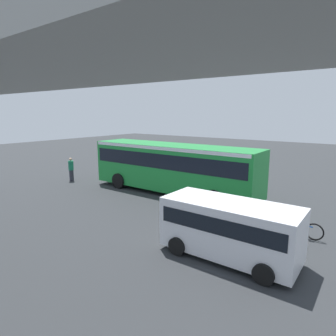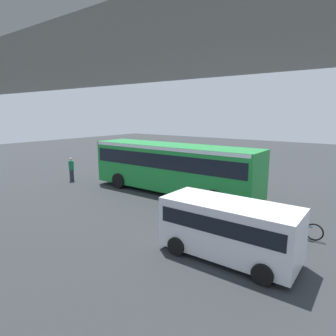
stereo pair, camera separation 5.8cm
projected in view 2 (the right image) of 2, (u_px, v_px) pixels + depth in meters
name	position (u px, v px, depth m)	size (l,w,h in m)	color
ground	(167.00, 190.00, 19.50)	(80.00, 80.00, 0.00)	#2D3033
city_bus	(173.00, 164.00, 18.62)	(11.54, 2.85, 3.15)	#1E8C38
parked_van	(229.00, 226.00, 10.26)	(4.80, 2.17, 2.05)	silver
bicycle_blue	(300.00, 229.00, 12.07)	(1.77, 0.44, 0.96)	black
bicycle_red	(245.00, 221.00, 12.96)	(1.77, 0.44, 0.96)	black
pedestrian	(71.00, 169.00, 22.10)	(0.38, 0.38, 1.79)	#2D2D38
traffic_sign	(166.00, 155.00, 22.58)	(0.08, 0.60, 2.80)	slate
lane_dash_leftmost	(241.00, 190.00, 19.60)	(2.00, 0.20, 0.01)	silver
lane_dash_left	(191.00, 182.00, 21.93)	(2.00, 0.20, 0.01)	silver
lane_dash_centre	(151.00, 175.00, 24.26)	(2.00, 0.20, 0.01)	silver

